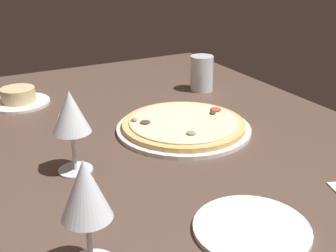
% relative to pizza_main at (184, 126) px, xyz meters
% --- Properties ---
extents(dining_table, '(1.50, 1.10, 0.04)m').
position_rel_pizza_main_xyz_m(dining_table, '(-0.04, 0.11, -0.03)').
color(dining_table, brown).
rests_on(dining_table, ground).
extents(pizza_main, '(0.34, 0.34, 0.03)m').
position_rel_pizza_main_xyz_m(pizza_main, '(0.00, 0.00, 0.00)').
color(pizza_main, silver).
rests_on(pizza_main, dining_table).
extents(ramekin_on_saucer, '(0.18, 0.18, 0.05)m').
position_rel_pizza_main_xyz_m(ramekin_on_saucer, '(0.39, 0.33, 0.01)').
color(ramekin_on_saucer, silver).
rests_on(ramekin_on_saucer, dining_table).
extents(wine_glass_far, '(0.08, 0.08, 0.18)m').
position_rel_pizza_main_xyz_m(wine_glass_far, '(-0.37, 0.37, 0.11)').
color(wine_glass_far, silver).
rests_on(wine_glass_far, dining_table).
extents(wine_glass_near, '(0.08, 0.08, 0.17)m').
position_rel_pizza_main_xyz_m(wine_glass_near, '(-0.08, 0.30, 0.11)').
color(wine_glass_near, silver).
rests_on(wine_glass_near, dining_table).
extents(water_glass, '(0.07, 0.07, 0.11)m').
position_rel_pizza_main_xyz_m(water_glass, '(0.26, -0.21, 0.04)').
color(water_glass, silver).
rests_on(water_glass, dining_table).
extents(side_plate, '(0.19, 0.19, 0.01)m').
position_rel_pizza_main_xyz_m(side_plate, '(-0.41, 0.11, -0.01)').
color(side_plate, silver).
rests_on(side_plate, dining_table).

